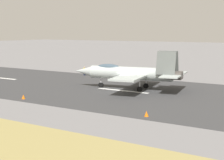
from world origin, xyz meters
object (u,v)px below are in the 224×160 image
at_px(fighter_jet, 131,73).
at_px(marker_cone_mid, 23,97).
at_px(marker_cone_near, 146,114).
at_px(crew_person, 85,71).

bearing_deg(fighter_jet, marker_cone_mid, 60.21).
height_order(fighter_jet, marker_cone_near, fighter_jet).
xyz_separation_m(fighter_jet, marker_cone_mid, (7.65, 13.36, -2.12)).
height_order(marker_cone_near, marker_cone_mid, same).
distance_m(fighter_jet, marker_cone_near, 16.33).
xyz_separation_m(fighter_jet, crew_person, (15.18, -9.36, -1.57)).
relative_size(fighter_jet, crew_person, 10.14).
bearing_deg(fighter_jet, crew_person, -31.65).
distance_m(marker_cone_near, marker_cone_mid, 16.81).
bearing_deg(marker_cone_mid, crew_person, -71.65).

